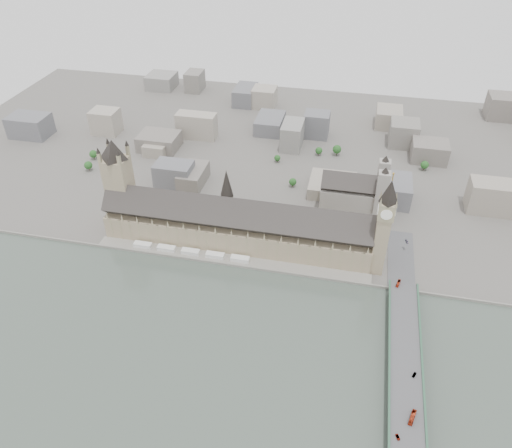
% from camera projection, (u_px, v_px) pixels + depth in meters
% --- Properties ---
extents(ground, '(900.00, 900.00, 0.00)m').
position_uv_depth(ground, '(232.00, 256.00, 489.20)').
color(ground, '#595651').
rests_on(ground, ground).
extents(river_thames, '(600.00, 600.00, 0.00)m').
position_uv_depth(river_thames, '(174.00, 400.00, 359.60)').
color(river_thames, '#3E4A40').
rests_on(river_thames, ground).
extents(embankment_wall, '(600.00, 1.50, 3.00)m').
position_uv_depth(embankment_wall, '(228.00, 265.00, 476.53)').
color(embankment_wall, gray).
rests_on(embankment_wall, ground).
extents(river_terrace, '(270.00, 15.00, 2.00)m').
position_uv_depth(river_terrace, '(230.00, 260.00, 482.72)').
color(river_terrace, gray).
rests_on(river_terrace, ground).
extents(terrace_tents, '(118.00, 7.00, 4.00)m').
position_uv_depth(terrace_tents, '(191.00, 252.00, 488.22)').
color(terrace_tents, silver).
rests_on(terrace_tents, river_terrace).
extents(palace_of_westminster, '(265.00, 40.73, 55.44)m').
position_uv_depth(palace_of_westminster, '(236.00, 226.00, 491.18)').
color(palace_of_westminster, gray).
rests_on(palace_of_westminster, ground).
extents(elizabeth_tower, '(17.00, 17.00, 107.50)m').
position_uv_depth(elizabeth_tower, '(385.00, 221.00, 437.16)').
color(elizabeth_tower, gray).
rests_on(elizabeth_tower, ground).
extents(victoria_tower, '(30.00, 30.00, 100.00)m').
position_uv_depth(victoria_tower, '(119.00, 180.00, 497.85)').
color(victoria_tower, gray).
rests_on(victoria_tower, ground).
extents(central_tower, '(13.00, 13.00, 48.00)m').
position_uv_depth(central_tower, '(227.00, 191.00, 476.92)').
color(central_tower, tan).
rests_on(central_tower, ground).
extents(westminster_bridge, '(25.00, 325.00, 10.25)m').
position_uv_depth(westminster_bridge, '(404.00, 350.00, 389.49)').
color(westminster_bridge, '#474749').
rests_on(westminster_bridge, ground).
extents(bridge_parapets, '(25.00, 235.00, 1.15)m').
position_uv_depth(bridge_parapets, '(407.00, 394.00, 351.15)').
color(bridge_parapets, '#325B42').
rests_on(bridge_parapets, westminster_bridge).
extents(westminster_abbey, '(68.00, 36.00, 64.00)m').
position_uv_depth(westminster_abbey, '(355.00, 196.00, 529.78)').
color(westminster_abbey, gray).
rests_on(westminster_abbey, ground).
extents(city_skyline_inland, '(720.00, 360.00, 38.00)m').
position_uv_depth(city_skyline_inland, '(277.00, 130.00, 670.35)').
color(city_skyline_inland, gray).
rests_on(city_skyline_inland, ground).
extents(park_trees, '(110.00, 30.00, 15.00)m').
position_uv_depth(park_trees, '(237.00, 214.00, 533.60)').
color(park_trees, '#194418').
rests_on(park_trees, ground).
extents(red_bus_north, '(4.53, 9.85, 2.67)m').
position_uv_depth(red_bus_north, '(398.00, 283.00, 441.09)').
color(red_bus_north, '#B82F15').
rests_on(red_bus_north, westminster_bridge).
extents(red_bus_south, '(6.13, 12.47, 3.39)m').
position_uv_depth(red_bus_south, '(412.00, 417.00, 335.38)').
color(red_bus_south, '#A52C14').
rests_on(red_bus_south, westminster_bridge).
extents(car_silver, '(3.57, 5.20, 1.62)m').
position_uv_depth(car_silver, '(414.00, 375.00, 363.86)').
color(car_silver, gray).
rests_on(car_silver, westminster_bridge).
extents(car_grey, '(3.65, 5.05, 1.28)m').
position_uv_depth(car_grey, '(398.00, 437.00, 325.03)').
color(car_grey, gray).
rests_on(car_grey, westminster_bridge).
extents(car_approach, '(3.87, 5.95, 1.60)m').
position_uv_depth(car_approach, '(407.00, 242.00, 489.54)').
color(car_approach, gray).
rests_on(car_approach, westminster_bridge).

